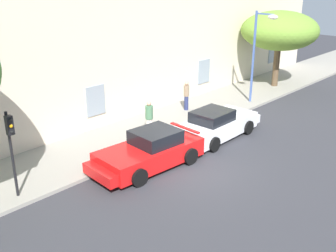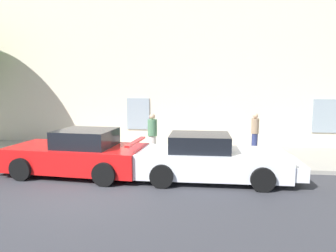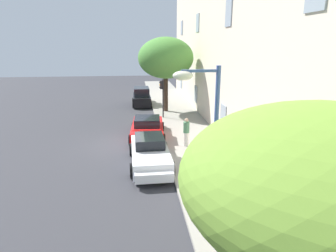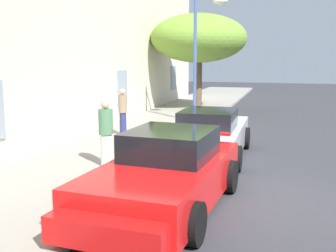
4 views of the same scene
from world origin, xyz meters
name	(u,v)px [view 1 (image 1 of 4)]	position (x,y,z in m)	size (l,w,h in m)	color
ground_plane	(193,169)	(0.00, 0.00, 0.00)	(80.00, 80.00, 0.00)	#333338
sidewalk	(123,139)	(0.00, 4.37, 0.07)	(60.00, 3.94, 0.14)	gray
sportscar_red_lead	(147,153)	(-1.13, 1.52, 0.65)	(4.96, 2.48, 1.50)	red
sportscar_yellow_flank	(218,124)	(3.58, 1.43, 0.63)	(5.02, 2.16, 1.44)	white
tree_near_kerb	(280,31)	(13.47, 3.95, 3.89)	(5.09, 5.09, 5.05)	brown
traffic_light	(11,140)	(-6.02, 2.97, 2.30)	(0.22, 0.36, 3.15)	black
street_lamp	(261,40)	(9.21, 2.75, 3.87)	(0.44, 1.42, 5.35)	#3F5999
pedestrian_admiring	(149,118)	(1.16, 3.73, 1.01)	(0.49, 0.49, 1.71)	silver
pedestrian_strolling	(186,95)	(5.30, 4.96, 1.01)	(0.40, 0.40, 1.67)	navy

